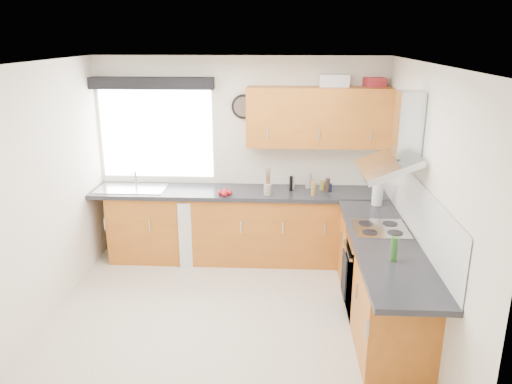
# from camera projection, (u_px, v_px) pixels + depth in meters

# --- Properties ---
(ground_plane) EXTENTS (3.60, 3.60, 0.00)m
(ground_plane) POSITION_uv_depth(u_px,v_px,m) (226.00, 323.00, 4.96)
(ground_plane) COLOR beige
(ceiling) EXTENTS (3.60, 3.60, 0.02)m
(ceiling) POSITION_uv_depth(u_px,v_px,m) (221.00, 64.00, 4.20)
(ceiling) COLOR white
(ceiling) RESTS_ON wall_back
(wall_back) EXTENTS (3.60, 0.02, 2.50)m
(wall_back) POSITION_uv_depth(u_px,v_px,m) (240.00, 158.00, 6.29)
(wall_back) COLOR silver
(wall_back) RESTS_ON ground_plane
(wall_front) EXTENTS (3.60, 0.02, 2.50)m
(wall_front) POSITION_uv_depth(u_px,v_px,m) (188.00, 305.00, 2.87)
(wall_front) COLOR silver
(wall_front) RESTS_ON ground_plane
(wall_left) EXTENTS (0.02, 3.60, 2.50)m
(wall_left) POSITION_uv_depth(u_px,v_px,m) (33.00, 201.00, 4.67)
(wall_left) COLOR silver
(wall_left) RESTS_ON ground_plane
(wall_right) EXTENTS (0.02, 3.60, 2.50)m
(wall_right) POSITION_uv_depth(u_px,v_px,m) (423.00, 207.00, 4.49)
(wall_right) COLOR silver
(wall_right) RESTS_ON ground_plane
(window) EXTENTS (1.40, 0.02, 1.10)m
(window) POSITION_uv_depth(u_px,v_px,m) (157.00, 134.00, 6.25)
(window) COLOR silver
(window) RESTS_ON wall_back
(window_blind) EXTENTS (1.50, 0.18, 0.14)m
(window_blind) POSITION_uv_depth(u_px,v_px,m) (152.00, 83.00, 5.97)
(window_blind) COLOR black
(window_blind) RESTS_ON wall_back
(splashback) EXTENTS (0.01, 3.00, 0.54)m
(splashback) POSITION_uv_depth(u_px,v_px,m) (413.00, 204.00, 4.80)
(splashback) COLOR white
(splashback) RESTS_ON wall_right
(base_cab_back) EXTENTS (3.00, 0.58, 0.86)m
(base_cab_back) POSITION_uv_depth(u_px,v_px,m) (231.00, 226.00, 6.27)
(base_cab_back) COLOR #985017
(base_cab_back) RESTS_ON ground_plane
(base_cab_corner) EXTENTS (0.60, 0.60, 0.86)m
(base_cab_corner) POSITION_uv_depth(u_px,v_px,m) (359.00, 229.00, 6.18)
(base_cab_corner) COLOR #985017
(base_cab_corner) RESTS_ON ground_plane
(base_cab_right) EXTENTS (0.58, 2.10, 0.86)m
(base_cab_right) POSITION_uv_depth(u_px,v_px,m) (380.00, 280.00, 4.89)
(base_cab_right) COLOR #985017
(base_cab_right) RESTS_ON ground_plane
(worktop_back) EXTENTS (3.60, 0.62, 0.05)m
(worktop_back) POSITION_uv_depth(u_px,v_px,m) (238.00, 192.00, 6.12)
(worktop_back) COLOR black
(worktop_back) RESTS_ON base_cab_back
(worktop_right) EXTENTS (0.62, 2.42, 0.05)m
(worktop_right) POSITION_uv_depth(u_px,v_px,m) (386.00, 244.00, 4.61)
(worktop_right) COLOR black
(worktop_right) RESTS_ON base_cab_right
(sink) EXTENTS (0.84, 0.46, 0.10)m
(sink) POSITION_uv_depth(u_px,v_px,m) (131.00, 186.00, 6.17)
(sink) COLOR #AFB6BA
(sink) RESTS_ON worktop_back
(oven) EXTENTS (0.56, 0.58, 0.85)m
(oven) POSITION_uv_depth(u_px,v_px,m) (376.00, 274.00, 5.04)
(oven) COLOR black
(oven) RESTS_ON ground_plane
(hob_plate) EXTENTS (0.52, 0.52, 0.01)m
(hob_plate) POSITION_uv_depth(u_px,v_px,m) (380.00, 229.00, 4.89)
(hob_plate) COLOR #AFB6BA
(hob_plate) RESTS_ON worktop_right
(extractor_hood) EXTENTS (0.52, 0.78, 0.66)m
(extractor_hood) POSITION_uv_depth(u_px,v_px,m) (398.00, 143.00, 4.63)
(extractor_hood) COLOR #AFB6BA
(extractor_hood) RESTS_ON wall_right
(upper_cabinets) EXTENTS (1.70, 0.35, 0.70)m
(upper_cabinets) POSITION_uv_depth(u_px,v_px,m) (318.00, 117.00, 5.91)
(upper_cabinets) COLOR #985017
(upper_cabinets) RESTS_ON wall_back
(washing_machine) EXTENTS (0.70, 0.69, 0.83)m
(washing_machine) POSITION_uv_depth(u_px,v_px,m) (199.00, 227.00, 6.30)
(washing_machine) COLOR silver
(washing_machine) RESTS_ON ground_plane
(wall_clock) EXTENTS (0.30, 0.04, 0.30)m
(wall_clock) POSITION_uv_depth(u_px,v_px,m) (244.00, 107.00, 6.06)
(wall_clock) COLOR black
(wall_clock) RESTS_ON wall_back
(casserole) EXTENTS (0.35, 0.25, 0.14)m
(casserole) POSITION_uv_depth(u_px,v_px,m) (334.00, 80.00, 5.87)
(casserole) COLOR silver
(casserole) RESTS_ON upper_cabinets
(storage_box) EXTENTS (0.26, 0.23, 0.10)m
(storage_box) POSITION_uv_depth(u_px,v_px,m) (375.00, 82.00, 5.85)
(storage_box) COLOR #A9242C
(storage_box) RESTS_ON upper_cabinets
(utensil_pot) EXTENTS (0.11, 0.11, 0.13)m
(utensil_pot) POSITION_uv_depth(u_px,v_px,m) (268.00, 189.00, 5.93)
(utensil_pot) COLOR gray
(utensil_pot) RESTS_ON worktop_back
(kitchen_roll) EXTENTS (0.14, 0.14, 0.26)m
(kitchen_roll) POSITION_uv_depth(u_px,v_px,m) (377.00, 194.00, 5.56)
(kitchen_roll) COLOR silver
(kitchen_roll) RESTS_ON worktop_right
(tomato_cluster) EXTENTS (0.19, 0.19, 0.07)m
(tomato_cluster) POSITION_uv_depth(u_px,v_px,m) (225.00, 193.00, 5.92)
(tomato_cluster) COLOR #9F0F14
(tomato_cluster) RESTS_ON worktop_back
(jar_0) EXTENTS (0.04, 0.04, 0.18)m
(jar_0) POSITION_uv_depth(u_px,v_px,m) (291.00, 183.00, 6.08)
(jar_0) COLOR black
(jar_0) RESTS_ON worktop_back
(jar_1) EXTENTS (0.07, 0.07, 0.11)m
(jar_1) POSITION_uv_depth(u_px,v_px,m) (322.00, 185.00, 6.12)
(jar_1) COLOR olive
(jar_1) RESTS_ON worktop_back
(jar_2) EXTENTS (0.06, 0.06, 0.17)m
(jar_2) POSITION_uv_depth(u_px,v_px,m) (328.00, 185.00, 6.02)
(jar_2) COLOR black
(jar_2) RESTS_ON worktop_back
(jar_3) EXTENTS (0.06, 0.06, 0.21)m
(jar_3) POSITION_uv_depth(u_px,v_px,m) (292.00, 181.00, 6.13)
(jar_3) COLOR #A8A28F
(jar_3) RESTS_ON worktop_back
(jar_4) EXTENTS (0.07, 0.07, 0.18)m
(jar_4) POSITION_uv_depth(u_px,v_px,m) (308.00, 181.00, 6.20)
(jar_4) COLOR #A1948A
(jar_4) RESTS_ON worktop_back
(jar_5) EXTENTS (0.04, 0.04, 0.09)m
(jar_5) POSITION_uv_depth(u_px,v_px,m) (330.00, 187.00, 6.07)
(jar_5) COLOR #161D4E
(jar_5) RESTS_ON worktop_back
(jar_6) EXTENTS (0.06, 0.06, 0.17)m
(jar_6) POSITION_uv_depth(u_px,v_px,m) (313.00, 189.00, 5.90)
(jar_6) COLOR olive
(jar_6) RESTS_ON worktop_back
(bottle_0) EXTENTS (0.06, 0.06, 0.21)m
(bottle_0) POSITION_uv_depth(u_px,v_px,m) (394.00, 249.00, 4.19)
(bottle_0) COLOR #26531D
(bottle_0) RESTS_ON worktop_right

